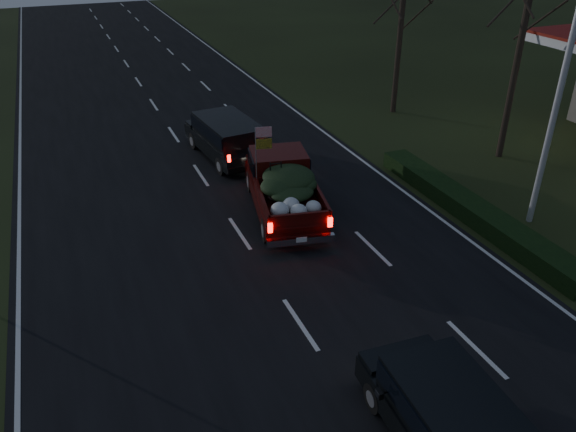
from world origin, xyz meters
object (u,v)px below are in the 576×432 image
object	(u,v)px
light_pole	(567,60)
lead_suv	(228,135)
pickup_truck	(284,184)
rear_suv	(456,423)

from	to	relation	value
light_pole	lead_suv	bearing A→B (deg)	130.49
light_pole	pickup_truck	xyz separation A→B (m)	(-7.53, 3.95, -4.42)
pickup_truck	lead_suv	bearing A→B (deg)	105.79
pickup_truck	lead_suv	xyz separation A→B (m)	(-0.39, 5.33, 0.01)
light_pole	pickup_truck	size ratio (longest dim) A/B	1.61
rear_suv	light_pole	bearing A→B (deg)	42.07
light_pole	rear_suv	size ratio (longest dim) A/B	2.01
pickup_truck	rear_suv	bearing A→B (deg)	-83.04
pickup_truck	lead_suv	distance (m)	5.34
lead_suv	rear_suv	xyz separation A→B (m)	(-0.50, -16.07, -0.10)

